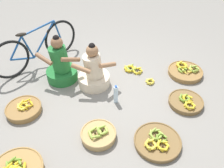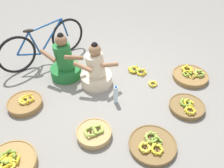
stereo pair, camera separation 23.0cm
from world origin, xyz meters
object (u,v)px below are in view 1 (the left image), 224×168
at_px(vendor_woman_behind, 61,66).
at_px(banana_basket_front_right, 185,71).
at_px(water_bottle, 116,94).
at_px(loose_bananas_near_vendor, 150,81).
at_px(banana_basket_front_left, 24,109).
at_px(banana_basket_back_left, 98,134).
at_px(loose_bananas_mid_right, 132,69).
at_px(bicycle_leaning, 37,47).
at_px(banana_basket_back_right, 157,141).
at_px(vendor_woman_front, 94,72).
at_px(banana_basket_front_center, 186,102).

bearing_deg(vendor_woman_behind, banana_basket_front_right, -21.70).
xyz_separation_m(vendor_woman_behind, water_bottle, (0.58, -0.91, -0.11)).
bearing_deg(loose_bananas_near_vendor, water_bottle, -167.33).
bearing_deg(banana_basket_front_left, banana_basket_back_left, -47.68).
relative_size(vendor_woman_behind, loose_bananas_mid_right, 2.53).
distance_m(bicycle_leaning, banana_basket_back_right, 2.63).
bearing_deg(banana_basket_back_left, banana_basket_back_right, -32.58).
xyz_separation_m(bicycle_leaning, banana_basket_back_right, (0.98, -2.41, -0.32)).
distance_m(vendor_woman_front, bicycle_leaning, 1.20).
relative_size(vendor_woman_front, banana_basket_back_left, 1.66).
distance_m(bicycle_leaning, banana_basket_front_right, 2.66).
xyz_separation_m(vendor_woman_behind, loose_bananas_near_vendor, (1.30, -0.74, -0.24)).
distance_m(vendor_woman_front, vendor_woman_behind, 0.58).
bearing_deg(loose_bananas_mid_right, banana_basket_front_left, -174.00).
bearing_deg(banana_basket_front_right, bicycle_leaning, 148.32).
distance_m(vendor_woman_front, banana_basket_back_right, 1.49).
height_order(loose_bananas_mid_right, water_bottle, water_bottle).
relative_size(vendor_woman_behind, banana_basket_back_left, 1.76).
xyz_separation_m(banana_basket_front_right, loose_bananas_near_vendor, (-0.70, 0.05, -0.02)).
bearing_deg(loose_bananas_near_vendor, banana_basket_front_center, -71.44).
distance_m(vendor_woman_behind, water_bottle, 1.08).
bearing_deg(bicycle_leaning, banana_basket_front_left, -113.24).
distance_m(banana_basket_front_left, loose_bananas_mid_right, 1.94).
xyz_separation_m(vendor_woman_front, banana_basket_front_left, (-1.17, -0.14, -0.20)).
xyz_separation_m(banana_basket_front_center, banana_basket_back_left, (-1.44, -0.01, 0.01)).
relative_size(vendor_woman_front, vendor_woman_behind, 0.94).
xyz_separation_m(vendor_woman_front, banana_basket_back_left, (-0.35, -1.03, -0.19)).
bearing_deg(bicycle_leaning, banana_basket_back_left, -80.45).
relative_size(vendor_woman_behind, banana_basket_front_right, 1.38).
xyz_separation_m(banana_basket_front_left, loose_bananas_mid_right, (1.92, 0.20, -0.02)).
height_order(vendor_woman_behind, loose_bananas_mid_right, vendor_woman_behind).
bearing_deg(loose_bananas_near_vendor, vendor_woman_front, 157.03).
bearing_deg(banana_basket_front_center, banana_basket_front_left, 158.50).
xyz_separation_m(vendor_woman_front, loose_bananas_near_vendor, (0.86, -0.37, -0.22)).
xyz_separation_m(banana_basket_back_left, banana_basket_front_right, (1.91, 0.61, -0.01)).
bearing_deg(banana_basket_back_left, banana_basket_front_left, 132.32).
distance_m(banana_basket_front_right, loose_bananas_near_vendor, 0.70).
distance_m(vendor_woman_behind, banana_basket_back_left, 1.42).
height_order(banana_basket_front_center, banana_basket_front_right, banana_basket_front_right).
bearing_deg(water_bottle, banana_basket_front_right, 4.46).
bearing_deg(loose_bananas_mid_right, vendor_woman_front, -175.10).
height_order(banana_basket_back_right, banana_basket_front_left, banana_basket_front_left).
bearing_deg(vendor_woman_behind, vendor_woman_front, -40.89).
distance_m(banana_basket_front_center, banana_basket_front_left, 2.42).
bearing_deg(loose_bananas_near_vendor, banana_basket_back_left, -151.40).
bearing_deg(banana_basket_front_left, banana_basket_front_center, -21.50).
xyz_separation_m(banana_basket_front_center, banana_basket_front_left, (-2.25, 0.89, 0.01)).
height_order(banana_basket_front_left, water_bottle, water_bottle).
xyz_separation_m(vendor_woman_behind, loose_bananas_mid_right, (1.19, -0.31, -0.24)).
distance_m(banana_basket_front_center, water_bottle, 1.07).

